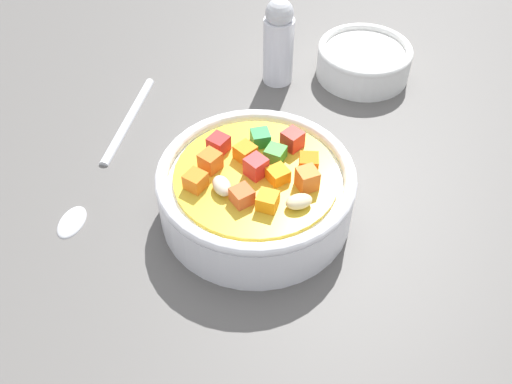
{
  "coord_description": "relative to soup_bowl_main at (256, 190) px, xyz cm",
  "views": [
    {
      "loc": [
        10.25,
        -28.81,
        34.65
      ],
      "look_at": [
        0.0,
        0.0,
        2.39
      ],
      "focal_mm": 39.77,
      "sensor_mm": 36.0,
      "label": 1
    }
  ],
  "objects": [
    {
      "name": "ground_plane",
      "position": [
        -0.01,
        -0.0,
        -3.63
      ],
      "size": [
        140.0,
        140.0,
        2.0
      ],
      "primitive_type": "cube",
      "color": "#565451"
    },
    {
      "name": "pepper_shaker",
      "position": [
        -4.08,
        18.07,
        1.8
      ],
      "size": [
        3.04,
        3.04,
        8.89
      ],
      "color": "silver",
      "rests_on": "ground_plane"
    },
    {
      "name": "spoon",
      "position": [
        -14.71,
        1.99,
        -2.19
      ],
      "size": [
        4.46,
        21.15,
        0.88
      ],
      "rotation": [
        0.0,
        0.0,
        4.86
      ],
      "color": "silver",
      "rests_on": "ground_plane"
    },
    {
      "name": "side_bowl_small",
      "position": [
        3.97,
        21.81,
        -0.85
      ],
      "size": [
        9.6,
        9.6,
        3.44
      ],
      "color": "white",
      "rests_on": "ground_plane"
    },
    {
      "name": "soup_bowl_main",
      "position": [
        0.0,
        0.0,
        0.0
      ],
      "size": [
        15.39,
        15.39,
        6.02
      ],
      "color": "white",
      "rests_on": "ground_plane"
    }
  ]
}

